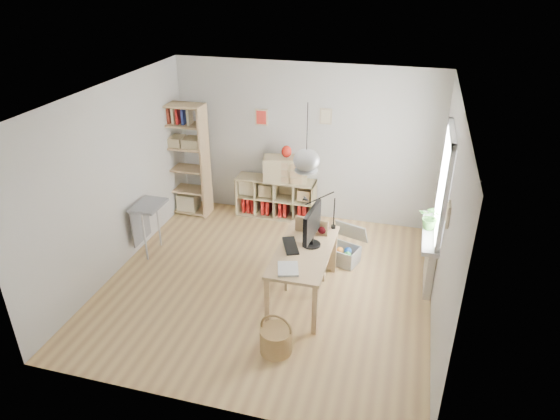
% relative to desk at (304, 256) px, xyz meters
% --- Properties ---
extents(ground, '(4.50, 4.50, 0.00)m').
position_rel_desk_xyz_m(ground, '(-0.55, 0.15, -0.66)').
color(ground, tan).
rests_on(ground, ground).
extents(room_shell, '(4.50, 4.50, 4.50)m').
position_rel_desk_xyz_m(room_shell, '(-0.00, 0.00, 1.34)').
color(room_shell, silver).
rests_on(room_shell, ground).
extents(window_unit, '(0.07, 1.16, 1.46)m').
position_rel_desk_xyz_m(window_unit, '(1.68, 0.75, 0.89)').
color(window_unit, white).
rests_on(window_unit, ground).
extents(radiator, '(0.10, 0.80, 0.80)m').
position_rel_desk_xyz_m(radiator, '(1.64, 0.75, -0.26)').
color(radiator, silver).
rests_on(radiator, ground).
extents(windowsill, '(0.22, 1.20, 0.06)m').
position_rel_desk_xyz_m(windowsill, '(1.59, 0.75, 0.17)').
color(windowsill, silver).
rests_on(windowsill, radiator).
extents(desk, '(0.70, 1.50, 0.75)m').
position_rel_desk_xyz_m(desk, '(0.00, 0.00, 0.00)').
color(desk, tan).
rests_on(desk, ground).
extents(cube_shelf, '(1.40, 0.38, 0.72)m').
position_rel_desk_xyz_m(cube_shelf, '(-1.02, 2.23, -0.36)').
color(cube_shelf, tan).
rests_on(cube_shelf, ground).
extents(tall_bookshelf, '(0.80, 0.38, 2.00)m').
position_rel_desk_xyz_m(tall_bookshelf, '(-2.59, 1.95, 0.43)').
color(tall_bookshelf, tan).
rests_on(tall_bookshelf, ground).
extents(side_table, '(0.40, 0.55, 0.85)m').
position_rel_desk_xyz_m(side_table, '(-2.59, 0.50, 0.01)').
color(side_table, gray).
rests_on(side_table, ground).
extents(chair, '(0.53, 0.53, 0.97)m').
position_rel_desk_xyz_m(chair, '(-0.02, 0.31, -0.10)').
color(chair, gray).
rests_on(chair, ground).
extents(wicker_basket, '(0.39, 0.38, 0.53)m').
position_rel_desk_xyz_m(wicker_basket, '(-0.07, -1.13, -0.48)').
color(wicker_basket, olive).
rests_on(wicker_basket, ground).
extents(storage_chest, '(0.67, 0.71, 0.54)m').
position_rel_desk_xyz_m(storage_chest, '(0.39, 1.06, -0.48)').
color(storage_chest, silver).
rests_on(storage_chest, ground).
extents(monitor, '(0.25, 0.62, 0.54)m').
position_rel_desk_xyz_m(monitor, '(0.07, 0.14, 0.40)').
color(monitor, black).
rests_on(monitor, desk).
extents(keyboard, '(0.33, 0.48, 0.02)m').
position_rel_desk_xyz_m(keyboard, '(-0.19, 0.03, 0.10)').
color(keyboard, black).
rests_on(keyboard, desk).
extents(task_lamp, '(0.47, 0.17, 0.50)m').
position_rel_desk_xyz_m(task_lamp, '(0.04, 0.61, 0.43)').
color(task_lamp, black).
rests_on(task_lamp, desk).
extents(yarn_ball, '(0.17, 0.17, 0.17)m').
position_rel_desk_xyz_m(yarn_ball, '(0.16, 0.48, 0.18)').
color(yarn_ball, '#44090C').
rests_on(yarn_ball, desk).
extents(paper_tray, '(0.33, 0.37, 0.03)m').
position_rel_desk_xyz_m(paper_tray, '(-0.09, -0.52, 0.11)').
color(paper_tray, silver).
rests_on(paper_tray, desk).
extents(drawer_chest, '(0.81, 0.50, 0.43)m').
position_rel_desk_xyz_m(drawer_chest, '(-0.83, 2.19, 0.28)').
color(drawer_chest, tan).
rests_on(drawer_chest, cube_shelf).
extents(red_vase, '(0.17, 0.17, 0.21)m').
position_rel_desk_xyz_m(red_vase, '(-0.81, 2.19, 0.59)').
color(red_vase, '#9E160D').
rests_on(red_vase, drawer_chest).
extents(potted_plant, '(0.37, 0.34, 0.35)m').
position_rel_desk_xyz_m(potted_plant, '(1.57, 0.81, 0.38)').
color(potted_plant, '#2D5921').
rests_on(potted_plant, windowsill).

